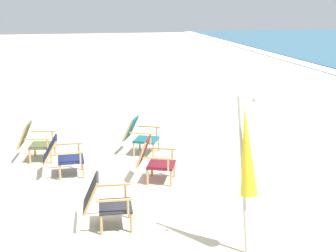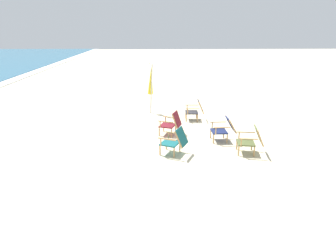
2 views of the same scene
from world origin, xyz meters
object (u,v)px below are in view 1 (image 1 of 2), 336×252
at_px(beach_chair_mid_center, 61,155).
at_px(beach_chair_back_right, 139,135).
at_px(umbrella_furled_yellow, 247,153).
at_px(beach_chair_back_left, 34,141).
at_px(beach_chair_front_right, 104,200).
at_px(beach_chair_far_center, 153,159).

xyz_separation_m(beach_chair_mid_center, beach_chair_back_right, (-1.04, 1.63, 0.01)).
bearing_deg(umbrella_furled_yellow, beach_chair_back_left, -145.59).
relative_size(beach_chair_front_right, umbrella_furled_yellow, 0.38).
relative_size(beach_chair_back_right, umbrella_furled_yellow, 0.42).
distance_m(beach_chair_front_right, beach_chair_back_left, 3.50).
distance_m(beach_chair_mid_center, beach_chair_front_right, 2.34).
xyz_separation_m(beach_chair_front_right, beach_chair_back_right, (-3.29, 0.99, -0.00)).
relative_size(beach_chair_front_right, beach_chair_far_center, 0.96).
relative_size(beach_chair_mid_center, beach_chair_back_right, 0.87).
height_order(beach_chair_back_right, umbrella_furled_yellow, umbrella_furled_yellow).
bearing_deg(beach_chair_back_left, beach_chair_far_center, 53.71).
height_order(beach_chair_mid_center, beach_chair_back_left, beach_chair_back_left).
distance_m(beach_chair_mid_center, beach_chair_back_left, 1.18).
xyz_separation_m(beach_chair_back_right, beach_chair_back_left, (0.00, -2.20, 0.00)).
bearing_deg(beach_chair_back_left, beach_chair_mid_center, 28.65).
height_order(beach_chair_mid_center, beach_chair_far_center, beach_chair_far_center).
distance_m(beach_chair_front_right, umbrella_furled_yellow, 2.26).
relative_size(beach_chair_mid_center, beach_chair_front_right, 0.97).
height_order(beach_chair_front_right, beach_chair_back_right, beach_chair_front_right).
bearing_deg(beach_chair_mid_center, beach_chair_back_right, 122.54).
height_order(beach_chair_back_right, beach_chair_far_center, beach_chair_far_center).
height_order(beach_chair_front_right, beach_chair_back_left, same).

